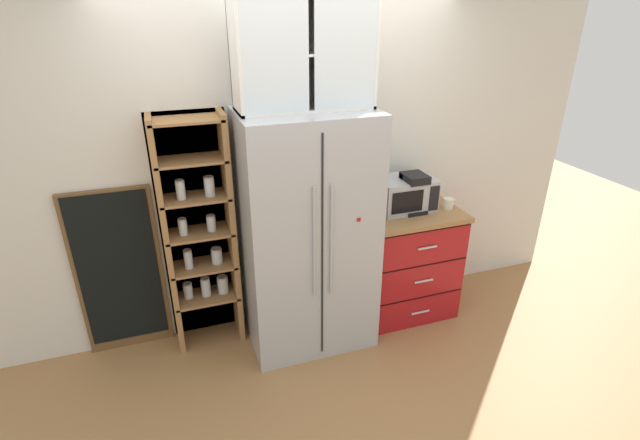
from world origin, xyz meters
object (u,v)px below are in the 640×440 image
(coffee_maker, at_px, (412,192))
(bottle_green, at_px, (413,197))
(bottle_clear, at_px, (406,194))
(chalkboard_menu, at_px, (119,272))
(mug_cream, at_px, (448,203))
(microwave, at_px, (404,194))
(mug_charcoal, at_px, (371,207))
(refrigerator, at_px, (307,233))

(coffee_maker, bearing_deg, bottle_green, -90.00)
(bottle_clear, height_order, chalkboard_menu, chalkboard_menu)
(chalkboard_menu, bearing_deg, mug_cream, -7.17)
(microwave, height_order, mug_charcoal, microwave)
(coffee_maker, bearing_deg, microwave, 133.92)
(chalkboard_menu, bearing_deg, microwave, -5.47)
(microwave, relative_size, mug_charcoal, 4.12)
(coffee_maker, xyz_separation_m, mug_charcoal, (-0.32, 0.05, -0.11))
(refrigerator, height_order, bottle_clear, refrigerator)
(mug_cream, xyz_separation_m, chalkboard_menu, (-2.52, 0.32, -0.32))
(refrigerator, relative_size, chalkboard_menu, 1.39)
(bottle_green, bearing_deg, chalkboard_menu, 173.09)
(mug_cream, relative_size, mug_charcoal, 1.12)
(refrigerator, distance_m, mug_cream, 1.19)
(bottle_clear, bearing_deg, refrigerator, -170.91)
(microwave, bearing_deg, chalkboard_menu, 174.53)
(mug_cream, height_order, bottle_green, bottle_green)
(refrigerator, height_order, chalkboard_menu, refrigerator)
(refrigerator, relative_size, coffee_maker, 5.80)
(coffee_maker, distance_m, chalkboard_menu, 2.28)
(refrigerator, xyz_separation_m, mug_charcoal, (0.56, 0.11, 0.08))
(bottle_green, bearing_deg, microwave, 123.88)
(refrigerator, distance_m, mug_charcoal, 0.57)
(coffee_maker, relative_size, mug_cream, 2.60)
(bottle_green, height_order, chalkboard_menu, chalkboard_menu)
(microwave, bearing_deg, refrigerator, -173.12)
(refrigerator, height_order, mug_charcoal, refrigerator)
(refrigerator, distance_m, bottle_clear, 0.90)
(mug_cream, bearing_deg, refrigerator, 179.65)
(microwave, height_order, coffee_maker, coffee_maker)
(mug_charcoal, distance_m, chalkboard_menu, 1.94)
(refrigerator, bearing_deg, mug_charcoal, 10.66)
(mug_cream, distance_m, bottle_green, 0.32)
(mug_charcoal, xyz_separation_m, bottle_green, (0.32, -0.06, 0.07))
(mug_charcoal, relative_size, bottle_green, 0.38)
(mug_charcoal, distance_m, bottle_green, 0.34)
(mug_cream, bearing_deg, coffee_maker, 167.57)
(coffee_maker, distance_m, bottle_green, 0.04)
(refrigerator, distance_m, microwave, 0.86)
(microwave, bearing_deg, bottle_green, -56.12)
(microwave, bearing_deg, mug_cream, -17.58)
(coffee_maker, xyz_separation_m, bottle_clear, (0.00, 0.08, -0.05))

